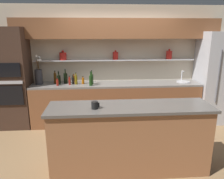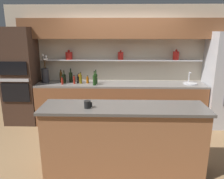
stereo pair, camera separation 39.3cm
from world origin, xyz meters
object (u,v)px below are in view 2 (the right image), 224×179
object	(u,v)px
bottle_sauce_1	(79,78)
bottle_wine_6	(71,77)
bottle_sauce_5	(62,81)
bottle_spirit_7	(61,77)
bottle_wine_4	(94,80)
sink_fixture	(190,83)
bottle_sauce_10	(88,80)
bottle_sauce_2	(78,79)
flower_vase	(45,74)
bottle_sauce_9	(74,80)
bottle_oil_3	(81,79)
coffee_mug	(87,104)
oven_tower	(21,77)
bottle_wine_0	(64,79)
bottle_wine_8	(96,79)

from	to	relation	value
bottle_sauce_1	bottle_wine_6	distance (m)	0.19
bottle_sauce_5	bottle_spirit_7	bearing A→B (deg)	109.91
bottle_wine_4	bottle_spirit_7	size ratio (longest dim) A/B	1.09
sink_fixture	bottle_sauce_1	bearing A→B (deg)	176.64
bottle_wine_6	bottle_sauce_10	size ratio (longest dim) A/B	1.82
bottle_sauce_2	bottle_sauce_5	world-z (taller)	bottle_sauce_2
sink_fixture	bottle_spirit_7	distance (m)	2.87
flower_vase	bottle_sauce_2	bearing A→B (deg)	-2.86
bottle_sauce_9	bottle_sauce_10	xyz separation A→B (m)	(0.28, 0.06, -0.01)
flower_vase	bottle_sauce_5	bearing A→B (deg)	-23.60
bottle_wine_4	bottle_sauce_5	size ratio (longest dim) A/B	1.76
sink_fixture	bottle_oil_3	distance (m)	2.40
bottle_wine_4	bottle_sauce_9	size ratio (longest dim) A/B	1.56
bottle_oil_3	bottle_sauce_10	world-z (taller)	bottle_oil_3
bottle_sauce_5	coffee_mug	xyz separation A→B (m)	(0.79, -1.75, 0.08)
bottle_sauce_2	bottle_wine_6	bearing A→B (deg)	161.93
flower_vase	bottle_sauce_1	bearing A→B (deg)	7.34
bottle_sauce_5	coffee_mug	world-z (taller)	coffee_mug
bottle_sauce_2	bottle_wine_4	size ratio (longest dim) A/B	0.62
oven_tower	bottle_wine_4	xyz separation A→B (m)	(1.66, -0.17, -0.03)
bottle_spirit_7	bottle_sauce_10	xyz separation A→B (m)	(0.61, -0.10, -0.05)
bottle_sauce_1	coffee_mug	xyz separation A→B (m)	(0.48, -2.03, 0.07)
bottle_sauce_2	bottle_spirit_7	world-z (taller)	bottle_spirit_7
bottle_sauce_1	bottle_sauce_10	xyz separation A→B (m)	(0.22, -0.15, -0.01)
bottle_oil_3	bottle_sauce_9	world-z (taller)	bottle_oil_3
bottle_wine_6	oven_tower	bearing A→B (deg)	-175.90
oven_tower	bottle_wine_0	bearing A→B (deg)	-1.01
bottle_spirit_7	bottle_sauce_9	bearing A→B (deg)	-25.93
coffee_mug	bottle_sauce_10	bearing A→B (deg)	97.86
bottle_sauce_2	coffee_mug	xyz separation A→B (m)	(0.48, -1.90, 0.07)
bottle_sauce_2	bottle_wine_6	size ratio (longest dim) A/B	0.59
oven_tower	bottle_wine_6	xyz separation A→B (m)	(1.11, 0.08, -0.02)
oven_tower	bottle_sauce_5	bearing A→B (deg)	-7.23
oven_tower	bottle_sauce_10	xyz separation A→B (m)	(1.49, 0.01, -0.07)
bottle_wine_6	bottle_sauce_10	bearing A→B (deg)	-10.78
bottle_spirit_7	bottle_sauce_10	size ratio (longest dim) A/B	1.61
bottle_sauce_5	bottle_wine_0	bearing A→B (deg)	80.63
coffee_mug	bottle_wine_4	bearing A→B (deg)	92.90
oven_tower	coffee_mug	size ratio (longest dim) A/B	19.08
sink_fixture	bottle_wine_8	world-z (taller)	bottle_wine_8
bottle_oil_3	bottle_wine_4	distance (m)	0.35
flower_vase	bottle_wine_0	xyz separation A→B (m)	(0.44, -0.08, -0.09)
flower_vase	bottle_sauce_9	xyz separation A→B (m)	(0.67, -0.12, -0.11)
bottle_oil_3	bottle_wine_4	size ratio (longest dim) A/B	0.84
sink_fixture	bottle_sauce_1	xyz separation A→B (m)	(-2.47, 0.15, 0.06)
bottle_wine_0	bottle_sauce_10	world-z (taller)	bottle_wine_0
bottle_sauce_2	bottle_sauce_9	size ratio (longest dim) A/B	0.96
bottle_oil_3	bottle_spirit_7	world-z (taller)	bottle_spirit_7
bottle_wine_8	bottle_sauce_9	xyz separation A→B (m)	(-0.47, -0.03, -0.03)
sink_fixture	bottle_sauce_5	distance (m)	2.79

